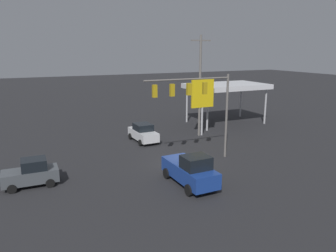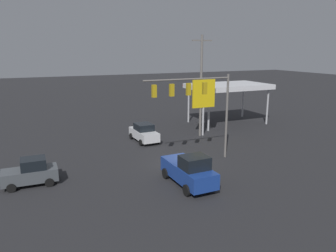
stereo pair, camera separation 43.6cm
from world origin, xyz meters
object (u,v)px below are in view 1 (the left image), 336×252
hatchback_crossing (31,173)px  pickup_parked (190,170)px  price_sign (202,96)px  traffic_signal_assembly (196,97)px  utility_pole (200,84)px  sedan_waiting (143,133)px

hatchback_crossing → pickup_parked: 11.40m
price_sign → traffic_signal_assembly: bearing=55.9°
utility_pole → hatchback_crossing: 19.99m
sedan_waiting → pickup_parked: (0.97, 12.20, 0.16)m
traffic_signal_assembly → hatchback_crossing: size_ratio=2.07×
price_sign → pickup_parked: size_ratio=1.21×
traffic_signal_assembly → hatchback_crossing: (13.25, -0.35, -4.75)m
traffic_signal_assembly → hatchback_crossing: 14.08m
hatchback_crossing → pickup_parked: pickup_parked is taller
traffic_signal_assembly → price_sign: (-5.08, -7.51, -1.15)m
hatchback_crossing → pickup_parked: (-10.39, 4.68, 0.16)m
utility_pole → pickup_parked: utility_pole is taller
utility_pole → traffic_signal_assembly: bearing=57.9°
utility_pole → hatchback_crossing: (17.99, 7.20, -4.89)m
utility_pole → hatchback_crossing: utility_pole is taller
sedan_waiting → pickup_parked: size_ratio=0.85×
hatchback_crossing → price_sign: bearing=-157.8°
price_sign → hatchback_crossing: size_ratio=1.66×
traffic_signal_assembly → sedan_waiting: (1.90, -7.86, -4.75)m
traffic_signal_assembly → sedan_waiting: size_ratio=1.77×
utility_pole → sedan_waiting: size_ratio=2.48×
sedan_waiting → pickup_parked: pickup_parked is taller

